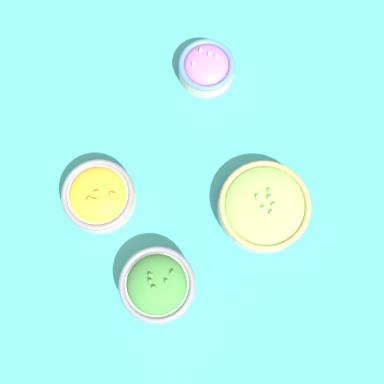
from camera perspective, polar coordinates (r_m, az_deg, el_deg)
The scene contains 5 objects.
ground_plane at distance 1.05m, azimuth 0.00°, elevation -0.35°, with size 3.00×3.00×0.00m, color #337F75.
bowl_squash at distance 1.04m, azimuth -9.94°, elevation -0.38°, with size 0.14×0.14×0.07m.
bowl_lettuce at distance 1.03m, azimuth 7.69°, elevation -1.50°, with size 0.18×0.18×0.06m.
bowl_broccoli at distance 1.00m, azimuth -3.72°, elevation -9.85°, with size 0.14×0.14×0.08m.
bowl_red_onion at distance 1.11m, azimuth 1.54°, elevation 13.18°, with size 0.11×0.11×0.06m.
Camera 1 is at (-0.17, -0.14, 1.03)m, focal length 50.00 mm.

